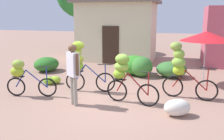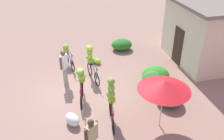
{
  "view_description": "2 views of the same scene",
  "coord_description": "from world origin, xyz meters",
  "views": [
    {
      "loc": [
        2.12,
        -6.5,
        2.52
      ],
      "look_at": [
        -0.1,
        1.09,
        0.73
      ],
      "focal_mm": 38.67,
      "sensor_mm": 36.0,
      "label": 1
    },
    {
      "loc": [
        9.14,
        -0.63,
        6.39
      ],
      "look_at": [
        0.41,
        1.48,
        1.16
      ],
      "focal_mm": 38.61,
      "sensor_mm": 36.0,
      "label": 2
    }
  ],
  "objects": [
    {
      "name": "person_vendor",
      "position": [
        3.78,
        0.02,
        0.96
      ],
      "size": [
        0.4,
        0.47,
        1.57
      ],
      "color": "gray",
      "rests_on": "ground"
    },
    {
      "name": "hedge_bush_by_door",
      "position": [
        1.74,
        3.63,
        0.33
      ],
      "size": [
        1.26,
        1.13,
        0.66
      ],
      "primitive_type": "ellipsoid",
      "color": "#387033",
      "rests_on": "ground"
    },
    {
      "name": "bicycle_leftmost",
      "position": [
        -2.65,
        -0.24,
        0.72
      ],
      "size": [
        1.6,
        0.52,
        1.19
      ],
      "color": "black",
      "rests_on": "ground"
    },
    {
      "name": "hedge_bush_mid",
      "position": [
        0.53,
        3.34,
        0.43
      ],
      "size": [
        0.93,
        0.93,
        0.86
      ],
      "primitive_type": "ellipsoid",
      "color": "#377A2F",
      "rests_on": "ground"
    },
    {
      "name": "bicycle_near_pile",
      "position": [
        -1.1,
        0.79,
        0.99
      ],
      "size": [
        1.68,
        0.44,
        1.7
      ],
      "color": "black",
      "rests_on": "ground"
    },
    {
      "name": "bicycle_by_shop",
      "position": [
        2.12,
        1.04,
        0.99
      ],
      "size": [
        1.66,
        0.39,
        1.74
      ],
      "color": "black",
      "rests_on": "ground"
    },
    {
      "name": "banana_pile_on_ground",
      "position": [
        -2.5,
        1.25,
        0.15
      ],
      "size": [
        0.62,
        0.57,
        0.3
      ],
      "color": "#74B326",
      "rests_on": "ground"
    },
    {
      "name": "produce_sack",
      "position": [
        2.09,
        -0.46,
        0.22
      ],
      "size": [
        0.82,
        0.7,
        0.44
      ],
      "primitive_type": "ellipsoid",
      "rotation": [
        0.0,
        0.0,
        0.45
      ],
      "color": "silver",
      "rests_on": "ground"
    },
    {
      "name": "hedge_bush_front_left",
      "position": [
        -3.86,
        3.13,
        0.33
      ],
      "size": [
        1.08,
        1.26,
        0.65
      ],
      "primitive_type": "ellipsoid",
      "color": "#2C6E24",
      "rests_on": "ground"
    },
    {
      "name": "hedge_bush_front_right",
      "position": [
        0.15,
        3.69,
        0.42
      ],
      "size": [
        1.21,
        1.29,
        0.83
      ],
      "primitive_type": "ellipsoid",
      "color": "#338925",
      "rests_on": "ground"
    },
    {
      "name": "bicycle_center_loaded",
      "position": [
        0.55,
        0.12,
        0.88
      ],
      "size": [
        1.61,
        0.46,
        1.46
      ],
      "color": "black",
      "rests_on": "ground"
    },
    {
      "name": "building_low",
      "position": [
        -1.5,
        6.96,
        1.7
      ],
      "size": [
        4.63,
        3.22,
        3.35
      ],
      "color": "beige",
      "rests_on": "ground"
    },
    {
      "name": "person_bystander",
      "position": [
        -0.78,
        -0.49,
        1.09
      ],
      "size": [
        0.48,
        0.4,
        1.77
      ],
      "color": "gray",
      "rests_on": "ground"
    },
    {
      "name": "market_umbrella",
      "position": [
        2.92,
        2.72,
        1.81
      ],
      "size": [
        1.85,
        1.85,
        1.98
      ],
      "color": "beige",
      "rests_on": "ground"
    },
    {
      "name": "ground_plane",
      "position": [
        0.0,
        0.0,
        0.0
      ],
      "size": [
        60.0,
        60.0,
        0.0
      ],
      "primitive_type": "plane",
      "color": "#977160"
    }
  ]
}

